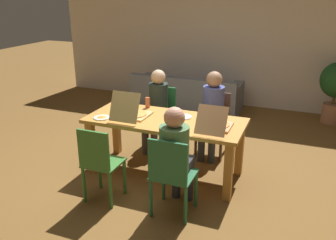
{
  "coord_description": "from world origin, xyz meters",
  "views": [
    {
      "loc": [
        1.58,
        -3.92,
        2.3
      ],
      "look_at": [
        0.0,
        0.1,
        0.71
      ],
      "focal_mm": 38.31,
      "sensor_mm": 36.0,
      "label": 1
    }
  ],
  "objects_px": {
    "person_0": "(157,104)",
    "chair_1": "(171,173)",
    "drinking_glass_0": "(148,103)",
    "plate_1": "(169,126)",
    "couch": "(186,97)",
    "pizza_box_0": "(133,113)",
    "person_2": "(212,108)",
    "pizza_box_1": "(216,125)",
    "plate_0": "(183,117)",
    "plate_2": "(102,117)",
    "person_1": "(176,151)",
    "potted_plant": "(336,86)",
    "chair_0": "(161,114)",
    "chair_3": "(99,162)",
    "drinking_glass_2": "(117,106)",
    "chair_2": "(214,120)",
    "drinking_glass_1": "(203,110)",
    "dining_table": "(165,128)"
  },
  "relations": [
    {
      "from": "person_0",
      "to": "plate_0",
      "type": "relative_size",
      "value": 5.24
    },
    {
      "from": "chair_2",
      "to": "chair_3",
      "type": "xyz_separation_m",
      "value": [
        -0.84,
        -1.78,
        0.0
      ]
    },
    {
      "from": "person_0",
      "to": "chair_1",
      "type": "height_order",
      "value": "person_0"
    },
    {
      "from": "person_1",
      "to": "plate_2",
      "type": "relative_size",
      "value": 5.81
    },
    {
      "from": "dining_table",
      "to": "drinking_glass_2",
      "type": "bearing_deg",
      "value": 174.02
    },
    {
      "from": "pizza_box_1",
      "to": "plate_1",
      "type": "distance_m",
      "value": 0.55
    },
    {
      "from": "chair_0",
      "to": "plate_0",
      "type": "relative_size",
      "value": 3.92
    },
    {
      "from": "chair_3",
      "to": "drinking_glass_2",
      "type": "xyz_separation_m",
      "value": [
        -0.3,
        0.97,
        0.32
      ]
    },
    {
      "from": "pizza_box_0",
      "to": "plate_1",
      "type": "height_order",
      "value": "pizza_box_0"
    },
    {
      "from": "person_0",
      "to": "plate_0",
      "type": "distance_m",
      "value": 0.84
    },
    {
      "from": "pizza_box_1",
      "to": "plate_1",
      "type": "relative_size",
      "value": 2.4
    },
    {
      "from": "person_2",
      "to": "pizza_box_1",
      "type": "relative_size",
      "value": 2.33
    },
    {
      "from": "couch",
      "to": "potted_plant",
      "type": "height_order",
      "value": "potted_plant"
    },
    {
      "from": "chair_1",
      "to": "plate_1",
      "type": "xyz_separation_m",
      "value": [
        -0.26,
        0.62,
        0.25
      ]
    },
    {
      "from": "chair_1",
      "to": "pizza_box_0",
      "type": "relative_size",
      "value": 1.76
    },
    {
      "from": "chair_3",
      "to": "pizza_box_1",
      "type": "height_order",
      "value": "pizza_box_1"
    },
    {
      "from": "person_1",
      "to": "drinking_glass_0",
      "type": "distance_m",
      "value": 1.34
    },
    {
      "from": "person_2",
      "to": "chair_3",
      "type": "height_order",
      "value": "person_2"
    },
    {
      "from": "person_1",
      "to": "person_2",
      "type": "height_order",
      "value": "person_2"
    },
    {
      "from": "drinking_glass_1",
      "to": "person_2",
      "type": "bearing_deg",
      "value": 87.61
    },
    {
      "from": "person_1",
      "to": "pizza_box_0",
      "type": "height_order",
      "value": "person_1"
    },
    {
      "from": "plate_1",
      "to": "person_2",
      "type": "bearing_deg",
      "value": 75.12
    },
    {
      "from": "couch",
      "to": "plate_2",
      "type": "bearing_deg",
      "value": -93.24
    },
    {
      "from": "dining_table",
      "to": "drinking_glass_1",
      "type": "height_order",
      "value": "drinking_glass_1"
    },
    {
      "from": "drinking_glass_2",
      "to": "drinking_glass_1",
      "type": "bearing_deg",
      "value": 13.16
    },
    {
      "from": "plate_2",
      "to": "couch",
      "type": "relative_size",
      "value": 0.1
    },
    {
      "from": "drinking_glass_0",
      "to": "potted_plant",
      "type": "bearing_deg",
      "value": 45.53
    },
    {
      "from": "pizza_box_1",
      "to": "chair_1",
      "type": "bearing_deg",
      "value": -108.21
    },
    {
      "from": "dining_table",
      "to": "person_0",
      "type": "height_order",
      "value": "person_0"
    },
    {
      "from": "chair_1",
      "to": "potted_plant",
      "type": "distance_m",
      "value": 4.11
    },
    {
      "from": "person_0",
      "to": "plate_1",
      "type": "bearing_deg",
      "value": -59.24
    },
    {
      "from": "plate_0",
      "to": "plate_2",
      "type": "relative_size",
      "value": 1.1
    },
    {
      "from": "chair_2",
      "to": "chair_0",
      "type": "bearing_deg",
      "value": -179.6
    },
    {
      "from": "chair_0",
      "to": "person_2",
      "type": "relative_size",
      "value": 0.72
    },
    {
      "from": "couch",
      "to": "dining_table",
      "type": "bearing_deg",
      "value": -77.11
    },
    {
      "from": "plate_1",
      "to": "drinking_glass_0",
      "type": "height_order",
      "value": "drinking_glass_0"
    },
    {
      "from": "drinking_glass_0",
      "to": "drinking_glass_1",
      "type": "distance_m",
      "value": 0.79
    },
    {
      "from": "pizza_box_1",
      "to": "couch",
      "type": "xyz_separation_m",
      "value": [
        -1.27,
        2.68,
        -0.54
      ]
    },
    {
      "from": "plate_0",
      "to": "drinking_glass_0",
      "type": "bearing_deg",
      "value": 161.42
    },
    {
      "from": "chair_3",
      "to": "plate_2",
      "type": "bearing_deg",
      "value": 117.88
    },
    {
      "from": "person_1",
      "to": "potted_plant",
      "type": "xyz_separation_m",
      "value": [
        1.68,
        3.6,
        -0.02
      ]
    },
    {
      "from": "plate_0",
      "to": "chair_1",
      "type": "bearing_deg",
      "value": -77.38
    },
    {
      "from": "person_0",
      "to": "couch",
      "type": "height_order",
      "value": "person_0"
    },
    {
      "from": "person_0",
      "to": "drinking_glass_2",
      "type": "relative_size",
      "value": 10.45
    },
    {
      "from": "plate_1",
      "to": "potted_plant",
      "type": "xyz_separation_m",
      "value": [
        1.95,
        3.13,
        -0.08
      ]
    },
    {
      "from": "dining_table",
      "to": "drinking_glass_0",
      "type": "height_order",
      "value": "drinking_glass_0"
    },
    {
      "from": "chair_2",
      "to": "drinking_glass_1",
      "type": "relative_size",
      "value": 6.91
    },
    {
      "from": "drinking_glass_0",
      "to": "person_0",
      "type": "bearing_deg",
      "value": 94.4
    },
    {
      "from": "dining_table",
      "to": "plate_1",
      "type": "relative_size",
      "value": 8.96
    },
    {
      "from": "plate_2",
      "to": "drinking_glass_0",
      "type": "distance_m",
      "value": 0.71
    }
  ]
}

